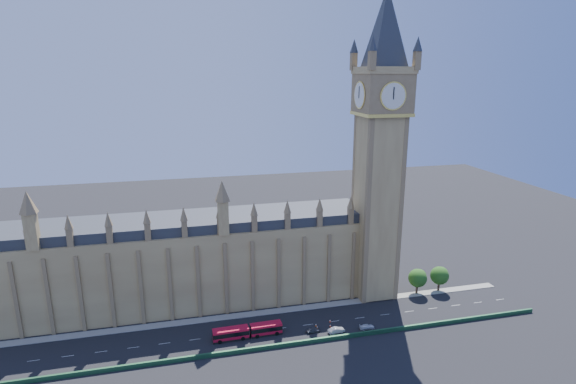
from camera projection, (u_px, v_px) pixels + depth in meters
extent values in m
plane|color=black|center=(267.00, 330.00, 126.62)|extent=(400.00, 400.00, 0.00)
cube|color=#9A7B4A|center=(174.00, 266.00, 138.49)|extent=(120.00, 20.00, 25.00)
cube|color=#2D3035|center=(171.00, 223.00, 134.92)|extent=(120.00, 18.00, 3.00)
cube|color=#9A7B4A|center=(376.00, 209.00, 140.94)|extent=(12.00, 12.00, 58.00)
cube|color=olive|center=(382.00, 95.00, 132.02)|extent=(14.00, 14.00, 12.00)
cylinder|color=silver|center=(393.00, 96.00, 125.30)|extent=(7.20, 0.30, 7.20)
cube|color=#9A7B4A|center=(384.00, 70.00, 130.23)|extent=(14.50, 14.50, 2.00)
cube|color=#1E4C2D|center=(274.00, 346.00, 118.00)|extent=(160.00, 0.60, 1.20)
cube|color=gray|center=(261.00, 313.00, 135.53)|extent=(160.00, 3.00, 0.16)
cylinder|color=#382619|center=(417.00, 288.00, 147.22)|extent=(0.70, 0.70, 4.00)
sphere|color=#164412|center=(418.00, 278.00, 146.33)|extent=(6.00, 6.00, 6.00)
sphere|color=#164412|center=(419.00, 276.00, 146.64)|extent=(4.38, 4.38, 4.38)
cylinder|color=#382619|center=(439.00, 285.00, 149.02)|extent=(0.70, 0.70, 4.00)
sphere|color=#164412|center=(440.00, 276.00, 148.13)|extent=(6.00, 6.00, 6.00)
sphere|color=#164412|center=(441.00, 273.00, 148.44)|extent=(4.38, 4.38, 4.38)
cube|color=red|center=(231.00, 334.00, 121.80)|extent=(9.79, 2.94, 3.24)
cube|color=red|center=(266.00, 329.00, 124.24)|extent=(8.71, 2.91, 3.24)
cube|color=black|center=(231.00, 333.00, 121.70)|extent=(9.84, 2.99, 1.23)
cube|color=black|center=(266.00, 328.00, 124.14)|extent=(8.76, 2.96, 1.23)
cylinder|color=black|center=(248.00, 332.00, 122.99)|extent=(0.91, 2.61, 2.59)
cylinder|color=black|center=(220.00, 342.00, 120.04)|extent=(1.09, 0.35, 1.08)
cylinder|color=black|center=(219.00, 336.00, 122.57)|extent=(1.09, 0.35, 1.08)
cylinder|color=black|center=(243.00, 339.00, 121.58)|extent=(1.09, 0.35, 1.08)
cylinder|color=black|center=(241.00, 333.00, 124.11)|extent=(1.09, 0.35, 1.08)
cylinder|color=black|center=(257.00, 336.00, 122.56)|extent=(1.09, 0.35, 1.08)
cylinder|color=black|center=(255.00, 331.00, 125.09)|extent=(1.09, 0.35, 1.08)
cylinder|color=black|center=(277.00, 334.00, 123.93)|extent=(1.09, 0.35, 1.08)
cylinder|color=black|center=(275.00, 328.00, 126.46)|extent=(1.09, 0.35, 1.08)
imported|color=#47494F|center=(313.00, 330.00, 125.33)|extent=(3.95, 1.88, 1.30)
imported|color=#95989C|center=(336.00, 330.00, 125.09)|extent=(4.91, 2.26, 1.56)
imported|color=silver|center=(367.00, 327.00, 127.12)|extent=(4.30, 1.77, 1.25)
cube|color=black|center=(316.00, 326.00, 128.48)|extent=(0.47, 0.47, 0.05)
cone|color=#DF4F0B|center=(316.00, 325.00, 128.39)|extent=(0.51, 0.51, 0.79)
cylinder|color=white|center=(316.00, 325.00, 128.36)|extent=(0.38, 0.38, 0.14)
cube|color=black|center=(317.00, 328.00, 127.34)|extent=(0.50, 0.50, 0.04)
cone|color=#FF640D|center=(317.00, 327.00, 127.25)|extent=(0.55, 0.55, 0.78)
cylinder|color=white|center=(317.00, 327.00, 127.22)|extent=(0.38, 0.38, 0.13)
cube|color=black|center=(330.00, 322.00, 130.69)|extent=(0.53, 0.53, 0.05)
cone|color=#F43F0C|center=(330.00, 321.00, 130.59)|extent=(0.58, 0.58, 0.80)
cylinder|color=white|center=(330.00, 320.00, 130.56)|extent=(0.39, 0.39, 0.14)
cube|color=black|center=(330.00, 327.00, 128.16)|extent=(0.46, 0.46, 0.04)
cone|color=#F5380C|center=(330.00, 326.00, 128.08)|extent=(0.50, 0.50, 0.71)
cylinder|color=white|center=(330.00, 325.00, 128.05)|extent=(0.34, 0.34, 0.12)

